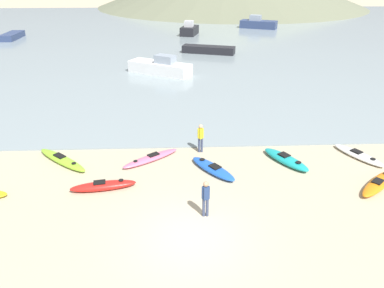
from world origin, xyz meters
name	(u,v)px	position (x,y,z in m)	size (l,w,h in m)	color
ground_plane	(190,237)	(0.00, 0.00, 0.00)	(400.00, 400.00, 0.00)	tan
bay_water	(178,34)	(0.00, 42.11, 0.03)	(160.00, 70.00, 0.06)	gray
kayak_on_sand_0	(62,160)	(-5.97, 5.79, 0.15)	(3.07, 2.83, 0.33)	#8CCC2D
kayak_on_sand_1	(103,186)	(-3.56, 3.27, 0.18)	(2.83, 1.06, 0.40)	red
kayak_on_sand_2	(359,155)	(8.64, 5.68, 0.13)	(1.98, 2.81, 0.30)	white
kayak_on_sand_3	(286,159)	(4.87, 5.29, 0.18)	(2.08, 2.76, 0.40)	teal
kayak_on_sand_4	(213,169)	(1.26, 4.59, 0.16)	(2.24, 2.69, 0.36)	blue
kayak_on_sand_5	(378,183)	(8.28, 2.98, 0.16)	(2.61, 2.46, 0.37)	orange
kayak_on_sand_7	(151,158)	(-1.68, 5.80, 0.13)	(2.85, 2.32, 0.30)	#E5668C
person_near_foreground	(206,197)	(0.65, 1.22, 0.87)	(0.31, 0.24, 1.53)	#384260
person_near_waterline	(201,136)	(0.81, 6.62, 0.88)	(0.31, 0.27, 1.53)	#384260
moored_boat_0	(160,67)	(-1.71, 21.77, 0.64)	(5.71, 4.29, 1.65)	white
moored_boat_1	(258,24)	(11.97, 46.79, 0.71)	(5.65, 4.00, 1.85)	navy
moored_boat_2	(208,50)	(3.15, 29.78, 0.44)	(5.74, 3.07, 0.76)	black
moored_boat_3	(12,36)	(-21.19, 39.40, 0.42)	(1.67, 4.69, 0.73)	navy
moored_boat_4	(189,30)	(1.54, 41.35, 0.72)	(2.71, 3.79, 1.88)	black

